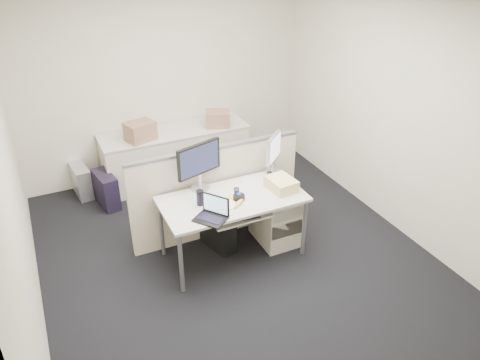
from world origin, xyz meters
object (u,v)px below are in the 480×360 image
monitor_main (199,167)px  laptop (210,210)px  desk (233,203)px  desk_phone (279,179)px

monitor_main → laptop: size_ratio=1.80×
monitor_main → laptop: 0.63m
monitor_main → laptop: bearing=-119.2°
desk → desk_phone: (0.60, 0.08, 0.10)m
monitor_main → desk_phone: bearing=-33.3°
laptop → desk_phone: 1.03m
laptop → desk_phone: size_ratio=1.31×
desk → laptop: 0.49m
desk → desk_phone: desk_phone is taller
laptop → desk_phone: laptop is taller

